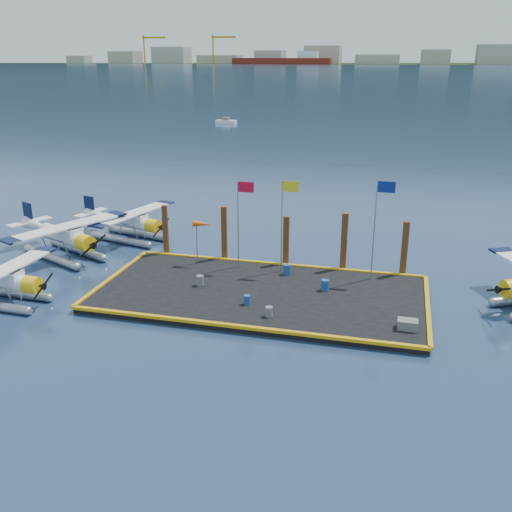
{
  "coord_description": "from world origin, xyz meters",
  "views": [
    {
      "loc": [
        7.79,
        -31.62,
        14.27
      ],
      "look_at": [
        -0.79,
        2.0,
        1.97
      ],
      "focal_mm": 40.0,
      "sensor_mm": 36.0,
      "label": 1
    }
  ],
  "objects": [
    {
      "name": "seaplane_c",
      "position": [
        -12.83,
        8.59,
        1.37
      ],
      "size": [
        8.23,
        8.88,
        3.16
      ],
      "rotation": [
        0.0,
        0.0,
        -1.83
      ],
      "color": "#92969F",
      "rests_on": "ground"
    },
    {
      "name": "flagpole_red",
      "position": [
        -2.29,
        3.8,
        4.4
      ],
      "size": [
        1.14,
        0.08,
        6.0
      ],
      "color": "gray",
      "rests_on": "dock"
    },
    {
      "name": "drum_3",
      "position": [
        1.33,
        -3.36,
        0.69
      ],
      "size": [
        0.41,
        0.41,
        0.58
      ],
      "primitive_type": "cylinder",
      "color": "slate",
      "rests_on": "dock"
    },
    {
      "name": "seaplane_b",
      "position": [
        -15.57,
        3.47,
        1.51
      ],
      "size": [
        9.01,
        9.44,
        3.47
      ],
      "rotation": [
        0.0,
        0.0,
        -2.0
      ],
      "color": "#92969F",
      "rests_on": "ground"
    },
    {
      "name": "flagpole_yellow",
      "position": [
        0.7,
        3.8,
        4.51
      ],
      "size": [
        1.14,
        0.08,
        6.2
      ],
      "color": "gray",
      "rests_on": "dock"
    },
    {
      "name": "drum_0",
      "position": [
        -3.95,
        -0.01,
        0.73
      ],
      "size": [
        0.46,
        0.46,
        0.66
      ],
      "primitive_type": "cylinder",
      "color": "slate",
      "rests_on": "dock"
    },
    {
      "name": "dock",
      "position": [
        0.0,
        0.0,
        0.2
      ],
      "size": [
        20.0,
        10.0,
        0.4
      ],
      "primitive_type": "cube",
      "color": "black",
      "rests_on": "ground"
    },
    {
      "name": "crate",
      "position": [
        8.85,
        -3.05,
        0.67
      ],
      "size": [
        1.07,
        0.71,
        0.53
      ],
      "primitive_type": "cube",
      "color": "slate",
      "rests_on": "dock"
    },
    {
      "name": "piling_1",
      "position": [
        -4.0,
        5.4,
        2.1
      ],
      "size": [
        0.44,
        0.44,
        4.2
      ],
      "primitive_type": "cylinder",
      "color": "#4B2A15",
      "rests_on": "ground"
    },
    {
      "name": "drum_2",
      "position": [
        3.85,
        1.18,
        0.74
      ],
      "size": [
        0.48,
        0.48,
        0.68
      ],
      "primitive_type": "cylinder",
      "color": "navy",
      "rests_on": "dock"
    },
    {
      "name": "seaplane_a",
      "position": [
        -14.79,
        -4.75,
        1.32
      ],
      "size": [
        7.74,
        8.53,
        3.04
      ],
      "rotation": [
        0.0,
        0.0,
        -1.61
      ],
      "color": "#92969F",
      "rests_on": "ground"
    },
    {
      "name": "piling_4",
      "position": [
        8.5,
        5.4,
        2.0
      ],
      "size": [
        0.44,
        0.44,
        4.0
      ],
      "primitive_type": "cylinder",
      "color": "#4B2A15",
      "rests_on": "ground"
    },
    {
      "name": "dock_bumpers",
      "position": [
        0.0,
        0.0,
        0.49
      ],
      "size": [
        20.25,
        10.25,
        0.18
      ],
      "primitive_type": null,
      "color": "#D1950C",
      "rests_on": "dock"
    },
    {
      "name": "windsock",
      "position": [
        -5.03,
        3.8,
        3.23
      ],
      "size": [
        1.4,
        0.44,
        3.12
      ],
      "color": "gray",
      "rests_on": "dock"
    },
    {
      "name": "ground",
      "position": [
        0.0,
        0.0,
        0.0
      ],
      "size": [
        4000.0,
        4000.0,
        0.0
      ],
      "primitive_type": "plane",
      "color": "#192F4D",
      "rests_on": "ground"
    },
    {
      "name": "flagpole_blue",
      "position": [
        6.7,
        3.8,
        4.69
      ],
      "size": [
        1.14,
        0.08,
        6.5
      ],
      "color": "gray",
      "rests_on": "dock"
    },
    {
      "name": "far_backdrop",
      "position": [
        239.91,
        1737.52,
        9.45
      ],
      "size": [
        3050.0,
        2050.0,
        810.0
      ],
      "color": "black",
      "rests_on": "ground"
    },
    {
      "name": "piling_3",
      "position": [
        4.5,
        5.4,
        2.15
      ],
      "size": [
        0.44,
        0.44,
        4.3
      ],
      "primitive_type": "cylinder",
      "color": "#4B2A15",
      "rests_on": "ground"
    },
    {
      "name": "piling_2",
      "position": [
        0.5,
        5.4,
        1.9
      ],
      "size": [
        0.44,
        0.44,
        3.8
      ],
      "primitive_type": "cylinder",
      "color": "#4B2A15",
      "rests_on": "ground"
    },
    {
      "name": "drum_1",
      "position": [
        -0.31,
        -2.05,
        0.68
      ],
      "size": [
        0.39,
        0.39,
        0.56
      ],
      "primitive_type": "cylinder",
      "color": "navy",
      "rests_on": "dock"
    },
    {
      "name": "drum_5",
      "position": [
        1.02,
        3.27,
        0.74
      ],
      "size": [
        0.49,
        0.49,
        0.69
      ],
      "primitive_type": "cylinder",
      "color": "navy",
      "rests_on": "dock"
    },
    {
      "name": "piling_0",
      "position": [
        -8.5,
        5.4,
        2.0
      ],
      "size": [
        0.44,
        0.44,
        4.0
      ],
      "primitive_type": "cylinder",
      "color": "#4B2A15",
      "rests_on": "ground"
    }
  ]
}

